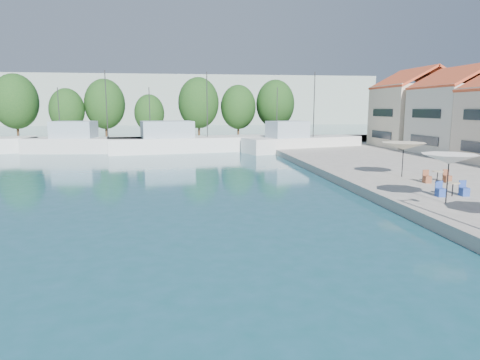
{
  "coord_description": "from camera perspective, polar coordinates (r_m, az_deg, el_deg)",
  "views": [
    {
      "loc": [
        -4.8,
        0.75,
        5.33
      ],
      "look_at": [
        -1.39,
        26.0,
        1.05
      ],
      "focal_mm": 32.0,
      "sensor_mm": 36.0,
      "label": 1
    }
  ],
  "objects": [
    {
      "name": "tree_08",
      "position": [
        72.72,
        4.71,
        10.07
      ],
      "size": [
        6.38,
        6.38,
        9.45
      ],
      "color": "#3F2B19",
      "rests_on": "quay_far"
    },
    {
      "name": "building_05",
      "position": [
        50.31,
        27.55,
        8.39
      ],
      "size": [
        8.4,
        8.8,
        9.7
      ],
      "color": "beige",
      "rests_on": "quay_right"
    },
    {
      "name": "tree_07",
      "position": [
        71.11,
        -0.23,
        9.7
      ],
      "size": [
        5.77,
        5.77,
        8.54
      ],
      "color": "#3F2B19",
      "rests_on": "quay_far"
    },
    {
      "name": "cafe_table_03",
      "position": [
        30.25,
        24.81,
        0.2
      ],
      "size": [
        1.82,
        0.7,
        0.76
      ],
      "color": "black",
      "rests_on": "quay_right"
    },
    {
      "name": "tree_04",
      "position": [
        72.13,
        -17.57,
        9.63
      ],
      "size": [
        6.32,
        6.32,
        9.36
      ],
      "color": "#3F2B19",
      "rests_on": "quay_far"
    },
    {
      "name": "tree_03",
      "position": [
        71.56,
        -22.09,
        8.66
      ],
      "size": [
        5.27,
        5.27,
        7.79
      ],
      "color": "#3F2B19",
      "rests_on": "quay_far"
    },
    {
      "name": "umbrella_cream",
      "position": [
        31.7,
        20.98,
        4.24
      ],
      "size": [
        3.01,
        3.01,
        2.4
      ],
      "color": "black",
      "rests_on": "quay_right"
    },
    {
      "name": "trawler_02",
      "position": [
        55.29,
        -19.2,
        4.58
      ],
      "size": [
        16.76,
        6.15,
        10.2
      ],
      "rotation": [
        0.0,
        0.0,
        -0.12
      ],
      "color": "silver",
      "rests_on": "ground"
    },
    {
      "name": "tree_06",
      "position": [
        70.28,
        -5.54,
        10.19
      ],
      "size": [
        6.54,
        6.54,
        9.68
      ],
      "color": "#3F2B19",
      "rests_on": "quay_far"
    },
    {
      "name": "building_06",
      "position": [
        57.92,
        22.41,
        8.99
      ],
      "size": [
        9.0,
        8.8,
        10.2
      ],
      "color": "beige",
      "rests_on": "quay_right"
    },
    {
      "name": "umbrella_white",
      "position": [
        23.69,
        26.12,
        2.52
      ],
      "size": [
        2.76,
        2.76,
        2.49
      ],
      "color": "black",
      "rests_on": "quay_right"
    },
    {
      "name": "quay_far",
      "position": [
        66.52,
        -10.47,
        5.04
      ],
      "size": [
        90.0,
        16.0,
        0.6
      ],
      "primitive_type": "cube",
      "color": "gray",
      "rests_on": "ground"
    },
    {
      "name": "hill_east",
      "position": [
        184.77,
        6.43,
        9.68
      ],
      "size": [
        140.0,
        40.0,
        12.0
      ],
      "primitive_type": "cube",
      "color": "#96A496",
      "rests_on": "ground"
    },
    {
      "name": "tree_05",
      "position": [
        69.48,
        -12.0,
        8.72
      ],
      "size": [
        4.67,
        4.67,
        6.92
      ],
      "color": "#3F2B19",
      "rests_on": "quay_far"
    },
    {
      "name": "tree_02",
      "position": [
        75.0,
        -27.77,
        9.25
      ],
      "size": [
        6.76,
        6.76,
        10.0
      ],
      "color": "#3F2B19",
      "rests_on": "quay_far"
    },
    {
      "name": "hill_west",
      "position": [
        161.25,
        -16.95,
        10.08
      ],
      "size": [
        180.0,
        40.0,
        16.0
      ],
      "primitive_type": "cube",
      "color": "#96A496",
      "rests_on": "ground"
    },
    {
      "name": "trawler_04",
      "position": [
        54.03,
        8.03,
        4.92
      ],
      "size": [
        15.77,
        8.49,
        10.2
      ],
      "rotation": [
        0.0,
        0.0,
        0.31
      ],
      "color": "silver",
      "rests_on": "ground"
    },
    {
      "name": "trawler_03",
      "position": [
        53.88,
        -6.99,
        4.93
      ],
      "size": [
        20.87,
        8.79,
        10.2
      ],
      "rotation": [
        0.0,
        0.0,
        0.18
      ],
      "color": "white",
      "rests_on": "ground"
    },
    {
      "name": "cafe_table_02",
      "position": [
        25.96,
        26.46,
        -1.33
      ],
      "size": [
        1.82,
        0.7,
        0.76
      ],
      "color": "black",
      "rests_on": "quay_right"
    }
  ]
}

